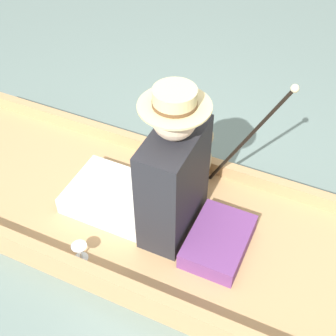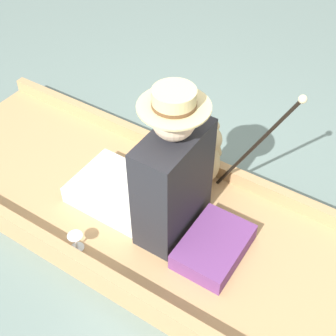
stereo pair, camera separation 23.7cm
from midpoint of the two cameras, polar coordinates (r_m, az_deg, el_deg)
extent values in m
plane|color=slate|center=(2.78, 1.69, -7.69)|extent=(16.00, 16.00, 0.00)
cube|color=tan|center=(2.74, 1.71, -7.02)|extent=(1.05, 3.25, 0.11)
cube|color=tan|center=(2.42, -4.58, -13.31)|extent=(0.06, 3.25, 0.09)
cube|color=tan|center=(2.97, 6.79, 0.51)|extent=(0.06, 3.25, 0.09)
cube|color=#6B3875|center=(2.53, 8.31, -9.61)|extent=(0.43, 0.30, 0.11)
cube|color=white|center=(2.77, -3.53, -2.92)|extent=(0.41, 0.53, 0.11)
cube|color=#232328|center=(2.43, 3.47, -2.10)|extent=(0.46, 0.23, 0.65)
cube|color=beige|center=(2.43, 1.13, -0.22)|extent=(0.04, 0.01, 0.36)
cube|color=white|center=(2.34, -0.49, -1.49)|extent=(0.02, 0.01, 0.39)
cube|color=white|center=(2.49, 2.70, 2.03)|extent=(0.02, 0.01, 0.39)
sphere|color=beige|center=(2.14, 3.96, 5.93)|extent=(0.21, 0.21, 0.21)
cylinder|color=#CCB77F|center=(2.09, 4.05, 7.41)|extent=(0.34, 0.34, 0.01)
cylinder|color=#CCB77F|center=(2.07, 4.12, 8.43)|extent=(0.20, 0.20, 0.08)
cylinder|color=brown|center=(2.08, 4.08, 7.78)|extent=(0.20, 0.20, 0.02)
ellipsoid|color=tan|center=(2.83, 7.14, 0.33)|extent=(0.19, 0.15, 0.27)
sphere|color=tan|center=(2.69, 7.51, 3.38)|extent=(0.16, 0.16, 0.16)
sphere|color=tan|center=(2.72, 6.24, 3.70)|extent=(0.06, 0.06, 0.06)
sphere|color=tan|center=(2.62, 7.08, 3.69)|extent=(0.07, 0.07, 0.07)
sphere|color=tan|center=(2.69, 8.16, 4.96)|extent=(0.07, 0.07, 0.07)
cylinder|color=tan|center=(2.73, 6.28, -0.15)|extent=(0.10, 0.07, 0.12)
cylinder|color=tan|center=(2.86, 8.14, 2.16)|extent=(0.10, 0.07, 0.12)
sphere|color=tan|center=(2.88, 5.84, -1.41)|extent=(0.08, 0.08, 0.08)
sphere|color=tan|center=(2.94, 6.76, -0.25)|extent=(0.08, 0.08, 0.08)
cylinder|color=silver|center=(2.59, -8.40, -9.71)|extent=(0.07, 0.07, 0.01)
cylinder|color=silver|center=(2.57, -8.48, -9.24)|extent=(0.01, 0.01, 0.07)
cone|color=silver|center=(2.53, -8.60, -8.56)|extent=(0.08, 0.08, 0.04)
cylinder|color=black|center=(2.60, 13.06, 2.44)|extent=(0.02, 0.41, 0.79)
sphere|color=beige|center=(2.33, 18.96, 7.83)|extent=(0.04, 0.04, 0.04)
camera|label=1|loc=(0.12, -87.13, 2.80)|focal=50.00mm
camera|label=2|loc=(0.12, 92.87, -2.80)|focal=50.00mm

